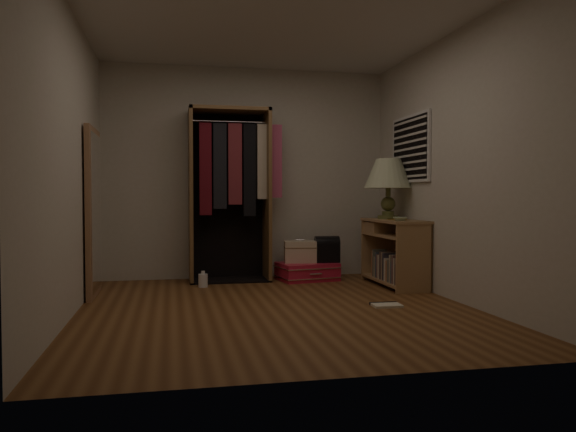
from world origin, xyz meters
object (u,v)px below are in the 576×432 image
object	(u,v)px
pink_suitcase	(307,271)
black_bag	(327,249)
open_wardrobe	(234,179)
floor_mirror	(93,212)
table_lamp	(388,175)
white_jug	(203,280)
train_case	(300,251)
console_bookshelf	(393,250)

from	to	relation	value
pink_suitcase	black_bag	size ratio (longest dim) A/B	2.41
open_wardrobe	floor_mirror	world-z (taller)	open_wardrobe
table_lamp	white_jug	xyz separation A→B (m)	(-2.13, 0.13, -1.18)
train_case	pink_suitcase	bearing A→B (deg)	-25.81
open_wardrobe	floor_mirror	distance (m)	1.73
console_bookshelf	open_wardrobe	xyz separation A→B (m)	(-1.74, 0.74, 0.81)
floor_mirror	table_lamp	xyz separation A→B (m)	(3.24, 0.19, 0.41)
train_case	table_lamp	world-z (taller)	table_lamp
console_bookshelf	train_case	world-z (taller)	console_bookshelf
pink_suitcase	train_case	distance (m)	0.25
table_lamp	white_jug	size ratio (longest dim) A/B	3.84
black_bag	table_lamp	bearing A→B (deg)	-28.92
train_case	black_bag	size ratio (longest dim) A/B	1.31
black_bag	console_bookshelf	bearing A→B (deg)	-38.49
floor_mirror	black_bag	bearing A→B (deg)	13.03
pink_suitcase	train_case	world-z (taller)	train_case
open_wardrobe	black_bag	world-z (taller)	open_wardrobe
table_lamp	white_jug	world-z (taller)	table_lamp
black_bag	pink_suitcase	bearing A→B (deg)	-173.27
black_bag	white_jug	distance (m)	1.57
black_bag	table_lamp	distance (m)	1.16
console_bookshelf	pink_suitcase	distance (m)	1.08
train_case	white_jug	world-z (taller)	train_case
pink_suitcase	table_lamp	distance (m)	1.50
open_wardrobe	pink_suitcase	size ratio (longest dim) A/B	2.67
pink_suitcase	floor_mirror	bearing A→B (deg)	-175.81
pink_suitcase	open_wardrobe	bearing A→B (deg)	159.19
black_bag	white_jug	xyz separation A→B (m)	(-1.51, -0.29, -0.30)
open_wardrobe	floor_mirror	bearing A→B (deg)	-153.04
white_jug	floor_mirror	bearing A→B (deg)	-163.90
floor_mirror	train_case	xyz separation A→B (m)	(2.30, 0.65, -0.51)
table_lamp	open_wardrobe	bearing A→B (deg)	161.70
pink_suitcase	console_bookshelf	bearing A→B (deg)	-43.68
console_bookshelf	train_case	size ratio (longest dim) A/B	2.68
pink_suitcase	train_case	size ratio (longest dim) A/B	1.83
white_jug	black_bag	bearing A→B (deg)	10.73
floor_mirror	white_jug	xyz separation A→B (m)	(1.11, 0.32, -0.77)
pink_suitcase	black_bag	bearing A→B (deg)	-8.23
pink_suitcase	black_bag	distance (m)	0.37
pink_suitcase	table_lamp	bearing A→B (deg)	-35.16
open_wardrobe	table_lamp	world-z (taller)	open_wardrobe
pink_suitcase	black_bag	xyz separation A→B (m)	(0.25, 0.01, 0.27)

